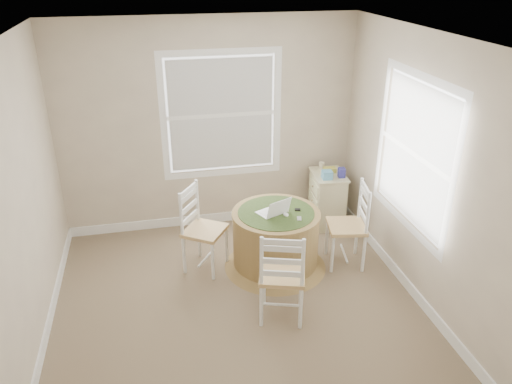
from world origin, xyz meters
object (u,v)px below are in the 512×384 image
object	(u,v)px
chair_left	(205,230)
chair_right	(346,226)
chair_near	(282,274)
round_table	(276,237)
laptop	(273,211)
corner_chest	(327,199)

from	to	relation	value
chair_left	chair_right	world-z (taller)	same
chair_left	chair_near	world-z (taller)	same
chair_near	chair_right	size ratio (longest dim) A/B	1.00
round_table	laptop	bearing A→B (deg)	-139.75
laptop	chair_near	bearing A→B (deg)	56.98
chair_right	laptop	size ratio (longest dim) A/B	2.51
laptop	round_table	bearing A→B (deg)	-179.28
chair_right	laptop	xyz separation A→B (m)	(-0.82, 0.08, 0.23)
chair_right	corner_chest	bearing A→B (deg)	-176.45
round_table	chair_near	distance (m)	0.86
chair_near	chair_right	distance (m)	1.19
laptop	chair_left	bearing A→B (deg)	-37.33
corner_chest	chair_near	bearing A→B (deg)	-117.71
round_table	chair_right	size ratio (longest dim) A/B	1.20
chair_near	corner_chest	distance (m)	1.96
round_table	corner_chest	xyz separation A→B (m)	(0.89, 0.82, -0.02)
round_table	laptop	distance (m)	0.34
chair_left	corner_chest	xyz separation A→B (m)	(1.65, 0.68, -0.12)
chair_right	corner_chest	world-z (taller)	chair_right
round_table	corner_chest	bearing A→B (deg)	57.35
round_table	laptop	world-z (taller)	laptop
corner_chest	chair_left	bearing A→B (deg)	-153.23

